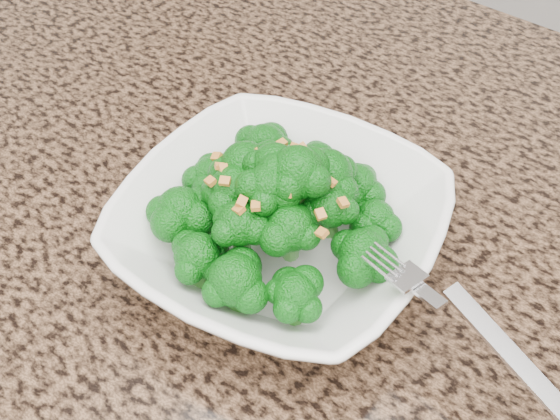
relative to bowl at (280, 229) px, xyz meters
The scene contains 4 objects.
bowl is the anchor object (origin of this frame).
broccoli_pile 0.06m from the bowl, ahead, with size 0.21×0.21×0.07m, color #0B630E, non-canonical shape.
garlic_topping 0.10m from the bowl, ahead, with size 0.13×0.13×0.01m, color orange, non-canonical shape.
fork 0.14m from the bowl, ahead, with size 0.18×0.03×0.01m, color silver, non-canonical shape.
Camera 1 is at (0.08, 0.09, 1.33)m, focal length 45.00 mm.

